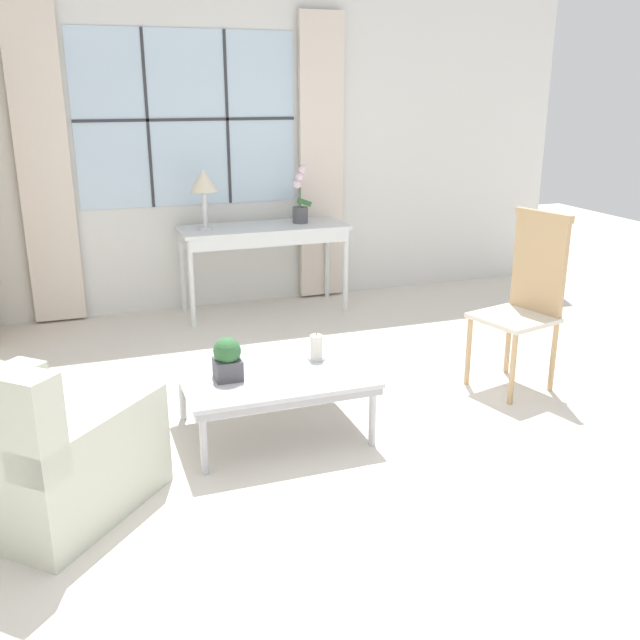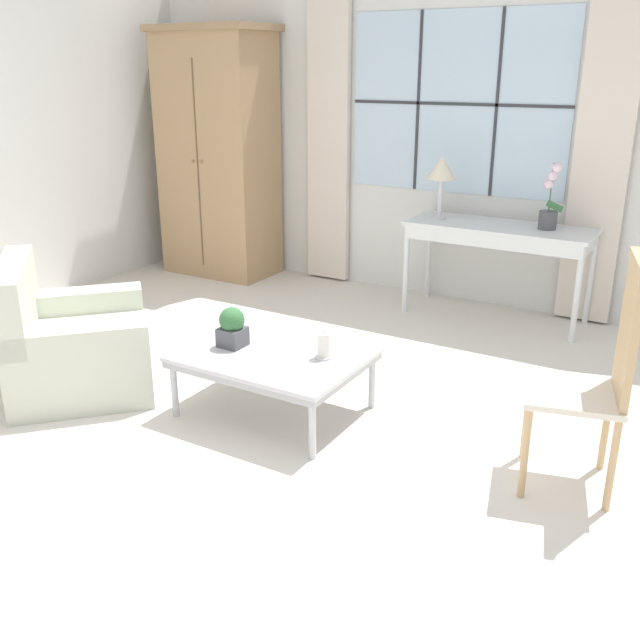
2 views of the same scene
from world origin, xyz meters
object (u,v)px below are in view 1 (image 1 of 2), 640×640
at_px(side_chair_wooden, 527,292).
at_px(pillar_candle, 316,348).
at_px(potted_plant_small, 227,358).
at_px(coffee_table, 273,377).
at_px(armchair_upholstered, 28,454).
at_px(console_table, 263,235).
at_px(table_lamp, 203,183).
at_px(potted_orchid, 300,202).

height_order(side_chair_wooden, pillar_candle, side_chair_wooden).
distance_m(side_chair_wooden, potted_plant_small, 2.02).
height_order(coffee_table, potted_plant_small, potted_plant_small).
bearing_deg(coffee_table, armchair_upholstered, -164.85).
distance_m(console_table, potted_plant_small, 2.49).
distance_m(table_lamp, side_chair_wooden, 2.77).
bearing_deg(coffee_table, pillar_candle, 15.22).
relative_size(table_lamp, pillar_candle, 3.13).
bearing_deg(side_chair_wooden, potted_plant_small, -175.42).
relative_size(table_lamp, coffee_table, 0.49).
distance_m(console_table, side_chair_wooden, 2.47).
height_order(potted_orchid, potted_plant_small, potted_orchid).
relative_size(table_lamp, side_chair_wooden, 0.44).
height_order(armchair_upholstered, coffee_table, armchair_upholstered).
relative_size(armchair_upholstered, coffee_table, 1.21).
height_order(potted_orchid, side_chair_wooden, potted_orchid).
bearing_deg(coffee_table, side_chair_wooden, 4.01).
height_order(armchair_upholstered, potted_plant_small, armchair_upholstered).
height_order(potted_orchid, armchair_upholstered, potted_orchid).
bearing_deg(potted_plant_small, table_lamp, 81.58).
bearing_deg(table_lamp, potted_orchid, 3.95).
bearing_deg(side_chair_wooden, table_lamp, 127.67).
distance_m(potted_orchid, side_chair_wooden, 2.38).
height_order(armchair_upholstered, pillar_candle, armchair_upholstered).
xyz_separation_m(console_table, armchair_upholstered, (-1.86, -2.65, -0.41)).
xyz_separation_m(table_lamp, pillar_candle, (0.21, -2.20, -0.71)).
distance_m(armchair_upholstered, pillar_candle, 1.64).
xyz_separation_m(console_table, pillar_candle, (-0.29, -2.22, -0.23)).
xyz_separation_m(coffee_table, potted_plant_small, (-0.26, -0.04, 0.16)).
distance_m(armchair_upholstered, side_chair_wooden, 3.09).
distance_m(table_lamp, pillar_candle, 2.32).
bearing_deg(potted_orchid, potted_plant_small, -116.68).
bearing_deg(potted_plant_small, console_table, 70.17).
height_order(potted_orchid, pillar_candle, potted_orchid).
distance_m(potted_orchid, potted_plant_small, 2.69).
relative_size(table_lamp, potted_plant_small, 2.11).
bearing_deg(potted_plant_small, pillar_candle, 11.98).
bearing_deg(coffee_table, potted_orchid, 68.29).
relative_size(console_table, side_chair_wooden, 1.25).
relative_size(potted_orchid, side_chair_wooden, 0.44).
distance_m(potted_orchid, coffee_table, 2.59).
distance_m(side_chair_wooden, coffee_table, 1.77).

